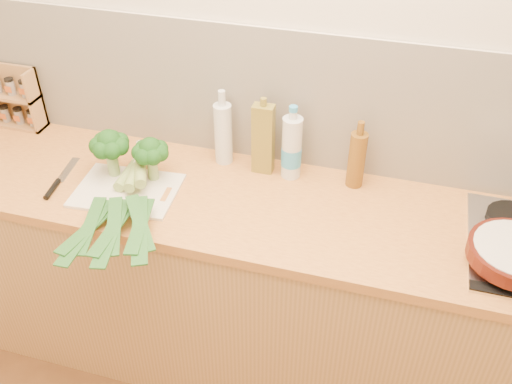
{
  "coord_description": "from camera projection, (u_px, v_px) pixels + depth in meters",
  "views": [
    {
      "loc": [
        0.44,
        -0.37,
        2.18
      ],
      "look_at": [
        0.02,
        1.1,
        1.02
      ],
      "focal_mm": 40.0,
      "sensor_mm": 36.0,
      "label": 1
    }
  ],
  "objects": [
    {
      "name": "water_bottle",
      "position": [
        292.0,
        149.0,
        2.13
      ],
      "size": [
        0.08,
        0.08,
        0.28
      ],
      "color": "silver",
      "rests_on": "counter"
    },
    {
      "name": "leek_front",
      "position": [
        119.0,
        186.0,
        2.09
      ],
      "size": [
        0.11,
        0.71,
        0.04
      ],
      "rotation": [
        0.0,
        0.0,
        0.04
      ],
      "color": "white",
      "rests_on": "chopping_board"
    },
    {
      "name": "leek_back",
      "position": [
        140.0,
        184.0,
        2.04
      ],
      "size": [
        0.33,
        0.64,
        0.04
      ],
      "rotation": [
        0.0,
        0.0,
        0.43
      ],
      "color": "white",
      "rests_on": "chopping_board"
    },
    {
      "name": "counter",
      "position": [
        258.0,
        287.0,
        2.34
      ],
      "size": [
        3.2,
        0.62,
        0.9
      ],
      "color": "#B6864B",
      "rests_on": "ground"
    },
    {
      "name": "leek_mid",
      "position": [
        128.0,
        190.0,
        2.04
      ],
      "size": [
        0.2,
        0.65,
        0.04
      ],
      "rotation": [
        0.0,
        0.0,
        0.22
      ],
      "color": "white",
      "rests_on": "chopping_board"
    },
    {
      "name": "broccoli_left",
      "position": [
        110.0,
        145.0,
        2.11
      ],
      "size": [
        0.15,
        0.15,
        0.19
      ],
      "color": "#8AAA63",
      "rests_on": "chopping_board"
    },
    {
      "name": "spice_rack",
      "position": [
        17.0,
        100.0,
        2.44
      ],
      "size": [
        0.23,
        0.09,
        0.27
      ],
      "color": "tan",
      "rests_on": "counter"
    },
    {
      "name": "room_shell",
      "position": [
        280.0,
        99.0,
        2.13
      ],
      "size": [
        3.5,
        3.5,
        3.5
      ],
      "color": "beige",
      "rests_on": "ground"
    },
    {
      "name": "glass_bottle",
      "position": [
        223.0,
        133.0,
        2.2
      ],
      "size": [
        0.07,
        0.07,
        0.31
      ],
      "color": "silver",
      "rests_on": "counter"
    },
    {
      "name": "amber_bottle",
      "position": [
        357.0,
        159.0,
        2.09
      ],
      "size": [
        0.06,
        0.06,
        0.27
      ],
      "color": "brown",
      "rests_on": "counter"
    },
    {
      "name": "chopping_board",
      "position": [
        127.0,
        190.0,
        2.12
      ],
      "size": [
        0.39,
        0.3,
        0.01
      ],
      "primitive_type": "cube",
      "rotation": [
        0.0,
        0.0,
        0.07
      ],
      "color": "white",
      "rests_on": "counter"
    },
    {
      "name": "oil_tin",
      "position": [
        263.0,
        139.0,
        2.14
      ],
      "size": [
        0.08,
        0.05,
        0.31
      ],
      "color": "olive",
      "rests_on": "counter"
    },
    {
      "name": "chefs_knife",
      "position": [
        56.0,
        184.0,
        2.14
      ],
      "size": [
        0.06,
        0.28,
        0.02
      ],
      "rotation": [
        0.0,
        0.0,
        0.13
      ],
      "color": "silver",
      "rests_on": "counter"
    },
    {
      "name": "broccoli_right",
      "position": [
        150.0,
        152.0,
        2.1
      ],
      "size": [
        0.14,
        0.14,
        0.18
      ],
      "color": "#8AAA63",
      "rests_on": "chopping_board"
    }
  ]
}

